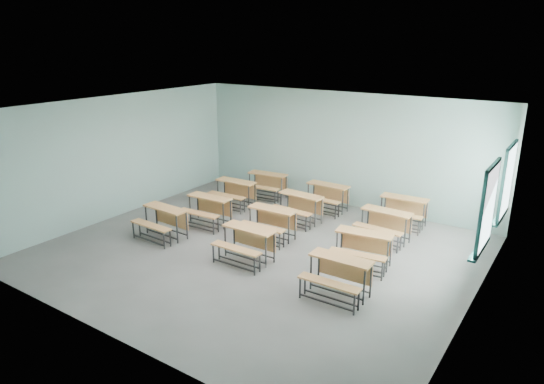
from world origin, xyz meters
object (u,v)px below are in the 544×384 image
Objects in this scene: desk_unit_r1c1 at (270,219)px; desk_unit_r3c1 at (326,194)px; desk_unit_r3c0 at (266,182)px; desk_unit_r0c1 at (246,240)px; desk_unit_r1c2 at (363,245)px; desk_unit_r3c2 at (403,207)px; desk_unit_r2c0 at (234,190)px; desk_unit_r2c2 at (384,222)px; desk_unit_r1c0 at (207,206)px; desk_unit_r2c1 at (299,204)px; desk_unit_r0c0 at (163,218)px; desk_unit_r0c2 at (338,272)px.

desk_unit_r3c1 is (0.17, 2.50, 0.00)m from desk_unit_r1c1.
desk_unit_r0c1 is at bearing -66.93° from desk_unit_r3c0.
desk_unit_r1c2 and desk_unit_r3c2 have the same top height.
desk_unit_r2c0 is at bearing -168.35° from desk_unit_r3c2.
desk_unit_r3c1 is (-2.13, 1.13, 0.00)m from desk_unit_r2c2.
desk_unit_r2c2 is at bearing 86.63° from desk_unit_r1c2.
desk_unit_r2c0 is 4.46m from desk_unit_r2c2.
desk_unit_r1c0 is 2.35m from desk_unit_r2c1.
desk_unit_r0c0 is at bearing -107.89° from desk_unit_r1c0.
desk_unit_r0c2 and desk_unit_r1c0 have the same top height.
desk_unit_r1c0 is (0.33, 1.23, 0.00)m from desk_unit_r0c0.
desk_unit_r0c2 and desk_unit_r1c1 have the same top height.
desk_unit_r0c1 and desk_unit_r1c0 have the same top height.
desk_unit_r0c2 is 0.99× the size of desk_unit_r1c1.
desk_unit_r1c0 is at bearing -137.56° from desk_unit_r2c1.
desk_unit_r2c0 is at bearing -153.35° from desk_unit_r3c1.
desk_unit_r3c1 is (-2.25, 2.65, 0.00)m from desk_unit_r1c2.
desk_unit_r1c1 is 1.01× the size of desk_unit_r3c1.
desk_unit_r2c1 is at bearing -38.67° from desk_unit_r3c0.
desk_unit_r2c2 is (2.04, 2.65, 0.00)m from desk_unit_r0c1.
desk_unit_r0c0 is 0.97× the size of desk_unit_r3c0.
desk_unit_r0c2 and desk_unit_r1c2 have the same top height.
desk_unit_r0c1 is 0.99× the size of desk_unit_r0c2.
desk_unit_r2c1 is (-2.42, 1.47, 0.00)m from desk_unit_r1c2.
desk_unit_r0c0 is at bearing -100.74° from desk_unit_r3c0.
desk_unit_r2c2 is (-0.12, 1.51, 0.00)m from desk_unit_r1c2.
desk_unit_r1c1 is 3.11m from desk_unit_r3c0.
desk_unit_r0c0 is 0.99× the size of desk_unit_r3c2.
desk_unit_r0c0 is 2.73m from desk_unit_r2c0.
desk_unit_r1c1 and desk_unit_r2c1 have the same top height.
desk_unit_r2c1 is at bearing 87.94° from desk_unit_r1c1.
desk_unit_r0c2 is (2.29, -0.24, 0.00)m from desk_unit_r0c1.
desk_unit_r0c2 and desk_unit_r3c0 have the same top height.
desk_unit_r1c1 is (2.17, 1.37, 0.00)m from desk_unit_r0c0.
desk_unit_r2c0 and desk_unit_r2c2 have the same top height.
desk_unit_r1c1 is at bearing 148.26° from desk_unit_r0c2.
desk_unit_r0c2 is 1.00× the size of desk_unit_r3c1.
desk_unit_r3c2 is at bearing 91.76° from desk_unit_r2c2.
desk_unit_r2c1 is 0.98× the size of desk_unit_r3c0.
desk_unit_r1c2 is 1.04× the size of desk_unit_r2c1.
desk_unit_r2c2 is at bearing -94.26° from desk_unit_r3c2.
desk_unit_r2c0 and desk_unit_r3c0 have the same top height.
desk_unit_r2c0 is at bearing 147.66° from desk_unit_r0c2.
desk_unit_r0c1 is 0.97× the size of desk_unit_r1c0.
desk_unit_r0c1 is 0.96× the size of desk_unit_r2c1.
desk_unit_r2c1 and desk_unit_r2c2 have the same top height.
desk_unit_r1c2 is 2.83m from desk_unit_r2c1.
desk_unit_r1c2 and desk_unit_r2c2 have the same top height.
desk_unit_r1c1 and desk_unit_r3c0 have the same top height.
desk_unit_r0c0 is 1.00× the size of desk_unit_r2c0.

